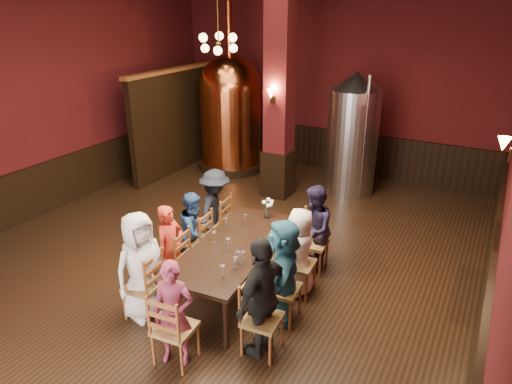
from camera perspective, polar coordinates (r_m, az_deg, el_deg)
The scene contains 39 objects.
room at distance 6.86m, azimuth -5.20°, elevation 8.71°, with size 10.00×10.02×4.50m.
wainscot_right at distance 6.47m, azimuth 26.77°, elevation -11.72°, with size 0.08×9.90×1.00m, color black.
wainscot_back at distance 11.62m, azimuth 8.87°, elevation 5.38°, with size 7.90×0.08×1.00m, color black.
wainscot_left at distance 10.06m, azimuth -23.94°, elevation 0.90°, with size 0.08×9.90×1.00m, color black.
column at distance 9.38m, azimuth 2.99°, elevation 12.53°, with size 0.58×0.58×4.50m, color #470F13.
partition at distance 11.45m, azimuth -9.50°, elevation 8.73°, with size 0.22×3.50×2.40m, color black.
pendant_cluster at distance 10.10m, azimuth -4.70°, elevation 18.07°, with size 0.90×0.90×1.70m, color #A57226, non-canonical shape.
sconce_wall at distance 6.53m, azimuth 29.32°, elevation 4.71°, with size 0.20×0.20×0.36m, color black, non-canonical shape.
sconce_column at distance 9.13m, azimuth 2.13°, elevation 11.94°, with size 0.20×0.20×0.36m, color black, non-canonical shape.
dining_table at distance 6.47m, azimuth -2.68°, elevation -7.05°, with size 1.21×2.48×0.75m.
chair_0 at distance 6.27m, azimuth -13.93°, elevation -11.25°, with size 0.46×0.46×0.92m, color brown, non-canonical shape.
person_0 at distance 6.12m, azimuth -14.19°, elevation -9.00°, with size 0.73×0.48×1.50m, color white.
chair_1 at distance 6.72m, azimuth -10.50°, elevation -8.45°, with size 0.46×0.46×0.92m, color brown, non-canonical shape.
person_1 at distance 6.62m, azimuth -10.62°, elevation -6.98°, with size 0.48×0.32×1.32m, color red.
chair_2 at distance 7.20m, azimuth -7.59°, elevation -6.03°, with size 0.46×0.46×0.92m, color brown, non-canonical shape.
person_2 at distance 7.12m, azimuth -7.66°, elevation -4.82°, with size 0.61×0.30×1.26m, color navy.
chair_3 at distance 7.71m, azimuth -5.03°, elevation -3.87°, with size 0.46×0.46×0.92m, color brown, non-canonical shape.
person_3 at distance 7.61m, azimuth -5.09°, elevation -2.24°, with size 0.91×0.52×1.40m, color black.
chair_4 at distance 5.54m, azimuth 0.79°, elevation -15.56°, with size 0.46×0.46×0.92m, color brown, non-canonical shape.
person_4 at distance 5.36m, azimuth 0.81°, elevation -13.00°, with size 0.90×0.37×1.53m, color black.
chair_5 at distance 6.05m, azimuth 3.33°, elevation -11.95°, with size 0.46×0.46×0.92m, color brown, non-canonical shape.
person_5 at distance 5.90m, azimuth 3.39°, elevation -9.86°, with size 1.34×0.43×1.44m, color #2B6983.
chair_6 at distance 6.57m, azimuth 5.39°, elevation -8.93°, with size 0.46×0.46×0.92m, color brown, non-canonical shape.
person_6 at distance 6.47m, azimuth 5.46°, elevation -7.48°, with size 0.64×0.41×1.30m, color silver.
chair_7 at distance 7.13m, azimuth 7.14°, elevation -6.32°, with size 0.46×0.46×0.92m, color brown, non-canonical shape.
person_7 at distance 7.02m, azimuth 7.23°, elevation -4.64°, with size 0.68×0.33×1.39m, color #1E1932.
chair_8 at distance 5.50m, azimuth -10.11°, elevation -16.37°, with size 0.46×0.46×0.92m, color brown, non-canonical shape.
person_8 at distance 5.38m, azimuth -10.26°, elevation -14.75°, with size 0.48×0.31×1.31m, color #852C48.
copper_kettle at distance 11.27m, azimuth -3.17°, elevation 9.99°, with size 1.66×1.66×3.93m.
steel_vessel at distance 9.96m, azimuth 11.98°, elevation 7.08°, with size 1.38×1.38×2.61m.
rose_vase at distance 7.12m, azimuth 1.44°, elevation -1.65°, with size 0.19×0.19×0.32m.
wine_glass_0 at distance 5.85m, azimuth -2.60°, elevation -8.88°, with size 0.07×0.07×0.17m, color white, non-canonical shape.
wine_glass_1 at distance 6.27m, azimuth -3.57°, elevation -6.54°, with size 0.07×0.07×0.17m, color white, non-canonical shape.
wine_glass_2 at distance 6.47m, azimuth -5.25°, elevation -5.63°, with size 0.07×0.07×0.17m, color white, non-canonical shape.
wine_glass_3 at distance 6.94m, azimuth -1.34°, elevation -3.46°, with size 0.07×0.07×0.17m, color white, non-canonical shape.
wine_glass_4 at distance 5.96m, azimuth -2.30°, elevation -8.20°, with size 0.07×0.07×0.17m, color white, non-canonical shape.
wine_glass_5 at distance 6.86m, azimuth -3.69°, elevation -3.87°, with size 0.07×0.07×0.17m, color white, non-canonical shape.
wine_glass_6 at distance 5.96m, azimuth -1.66°, elevation -8.21°, with size 0.07×0.07×0.17m, color white, non-canonical shape.
wine_glass_7 at distance 5.68m, azimuth -4.25°, elevation -9.92°, with size 0.07×0.07×0.17m, color white, non-canonical shape.
Camera 1 is at (3.74, -5.51, 3.88)m, focal length 32.00 mm.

